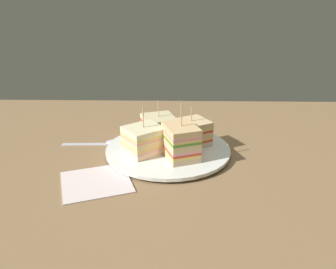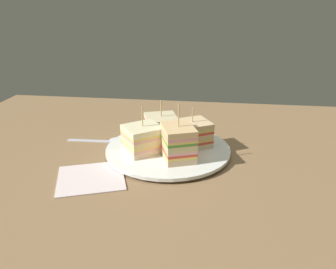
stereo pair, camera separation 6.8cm
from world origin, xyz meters
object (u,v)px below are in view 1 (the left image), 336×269
(sandwich_wedge_0, at_px, (181,142))
(sandwich_wedge_1, at_px, (191,133))
(sandwich_wedge_2, at_px, (159,128))
(napkin, at_px, (96,181))
(plate, at_px, (168,150))
(sandwich_wedge_3, at_px, (144,140))
(chip_pile, at_px, (163,146))
(spoon, at_px, (108,143))

(sandwich_wedge_0, relative_size, sandwich_wedge_1, 1.20)
(sandwich_wedge_2, height_order, napkin, sandwich_wedge_2)
(plate, distance_m, sandwich_wedge_1, 0.06)
(napkin, bearing_deg, plate, -134.90)
(sandwich_wedge_3, distance_m, chip_pile, 0.04)
(sandwich_wedge_1, relative_size, sandwich_wedge_3, 0.97)
(sandwich_wedge_2, xyz_separation_m, chip_pile, (-0.01, 0.05, -0.02))
(chip_pile, bearing_deg, napkin, 46.25)
(sandwich_wedge_3, bearing_deg, sandwich_wedge_2, 31.93)
(sandwich_wedge_1, bearing_deg, chip_pile, -4.51)
(plate, xyz_separation_m, chip_pile, (0.01, 0.01, 0.01))
(sandwich_wedge_3, bearing_deg, chip_pile, -14.70)
(sandwich_wedge_1, distance_m, napkin, 0.23)
(spoon, bearing_deg, sandwich_wedge_3, -37.87)
(sandwich_wedge_2, bearing_deg, sandwich_wedge_3, -39.38)
(plate, bearing_deg, napkin, 45.10)
(plate, relative_size, chip_pile, 3.59)
(sandwich_wedge_0, relative_size, sandwich_wedge_2, 1.25)
(sandwich_wedge_1, xyz_separation_m, spoon, (0.18, -0.02, -0.03))
(sandwich_wedge_0, relative_size, chip_pile, 1.53)
(plate, relative_size, sandwich_wedge_3, 2.72)
(sandwich_wedge_2, height_order, chip_pile, sandwich_wedge_2)
(plate, relative_size, napkin, 2.21)
(sandwich_wedge_3, bearing_deg, plate, -12.96)
(sandwich_wedge_2, xyz_separation_m, napkin, (0.10, 0.17, -0.04))
(plate, height_order, sandwich_wedge_2, sandwich_wedge_2)
(sandwich_wedge_1, bearing_deg, sandwich_wedge_3, -5.28)
(sandwich_wedge_1, bearing_deg, sandwich_wedge_2, -50.44)
(sandwich_wedge_1, height_order, chip_pile, sandwich_wedge_1)
(sandwich_wedge_2, relative_size, sandwich_wedge_3, 0.93)
(sandwich_wedge_3, relative_size, spoon, 0.69)
(plate, distance_m, sandwich_wedge_2, 0.06)
(spoon, bearing_deg, chip_pile, -23.07)
(sandwich_wedge_0, xyz_separation_m, chip_pile, (0.04, -0.04, -0.03))
(spoon, distance_m, napkin, 0.17)
(plate, xyz_separation_m, sandwich_wedge_0, (-0.03, 0.05, 0.04))
(chip_pile, bearing_deg, sandwich_wedge_2, -78.96)
(plate, height_order, sandwich_wedge_1, sandwich_wedge_1)
(sandwich_wedge_1, bearing_deg, spoon, -35.54)
(sandwich_wedge_1, bearing_deg, napkin, 10.92)
(plate, relative_size, spoon, 1.88)
(plate, distance_m, sandwich_wedge_0, 0.06)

